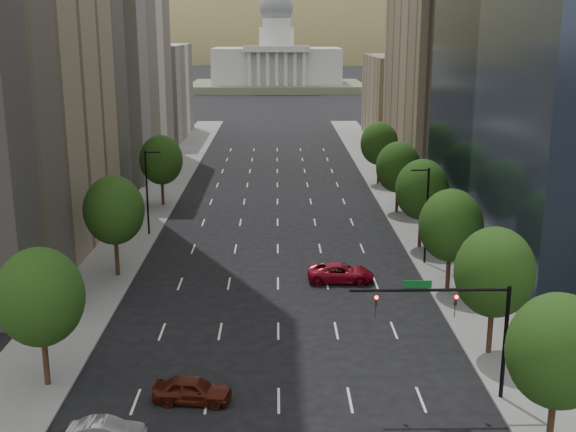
{
  "coord_description": "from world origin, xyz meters",
  "views": [
    {
      "loc": [
        -0.04,
        -8.0,
        21.02
      ],
      "look_at": [
        0.73,
        42.04,
        8.0
      ],
      "focal_mm": 45.03,
      "sensor_mm": 36.0,
      "label": 1
    }
  ],
  "objects_px": {
    "traffic_signal": "(464,317)",
    "car_maroon": "(192,390)",
    "capitol": "(277,65)",
    "car_silver": "(106,432)",
    "car_red_far": "(341,273)"
  },
  "relations": [
    {
      "from": "traffic_signal",
      "to": "car_maroon",
      "type": "relative_size",
      "value": 2.0
    },
    {
      "from": "car_maroon",
      "to": "traffic_signal",
      "type": "bearing_deg",
      "value": -83.72
    },
    {
      "from": "traffic_signal",
      "to": "car_maroon",
      "type": "distance_m",
      "value": 16.14
    },
    {
      "from": "traffic_signal",
      "to": "capitol",
      "type": "relative_size",
      "value": 0.15
    },
    {
      "from": "traffic_signal",
      "to": "car_silver",
      "type": "distance_m",
      "value": 20.5
    },
    {
      "from": "car_silver",
      "to": "capitol",
      "type": "bearing_deg",
      "value": -2.94
    },
    {
      "from": "capitol",
      "to": "car_silver",
      "type": "bearing_deg",
      "value": -92.3
    },
    {
      "from": "traffic_signal",
      "to": "car_silver",
      "type": "bearing_deg",
      "value": -167.51
    },
    {
      "from": "car_red_far",
      "to": "capitol",
      "type": "bearing_deg",
      "value": 3.17
    },
    {
      "from": "car_maroon",
      "to": "car_red_far",
      "type": "relative_size",
      "value": 0.8
    },
    {
      "from": "car_silver",
      "to": "car_red_far",
      "type": "bearing_deg",
      "value": -30.79
    },
    {
      "from": "car_silver",
      "to": "traffic_signal",
      "type": "bearing_deg",
      "value": -78.14
    },
    {
      "from": "capitol",
      "to": "car_red_far",
      "type": "xyz_separation_m",
      "value": [
        5.37,
        -199.3,
        -7.79
      ]
    },
    {
      "from": "capitol",
      "to": "car_silver",
      "type": "height_order",
      "value": "capitol"
    },
    {
      "from": "capitol",
      "to": "car_maroon",
      "type": "relative_size",
      "value": 13.15
    }
  ]
}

